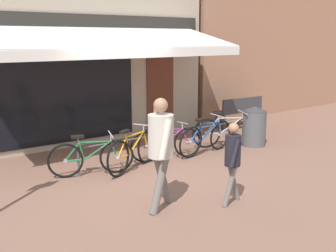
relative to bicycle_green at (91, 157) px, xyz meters
The scene contains 13 objects.
ground_plane 1.02m from the bicycle_green, ahead, with size 160.00×160.00×0.00m, color brown.
shop_front 4.63m from the bicycle_green, 72.18° to the left, with size 7.10×4.94×5.60m.
neighbour_building 10.13m from the bicycle_green, 26.17° to the left, with size 7.50×4.00×6.59m.
bike_rack_rail 1.84m from the bicycle_green, ahead, with size 4.21×0.04×0.57m.
bicycle_green is the anchor object (origin of this frame).
bicycle_orange 0.87m from the bicycle_green, 10.78° to the right, with size 1.66×0.81×0.87m.
bicycle_purple 1.82m from the bicycle_green, ahead, with size 1.67×0.55×0.82m.
bicycle_blue 2.82m from the bicycle_green, ahead, with size 1.76×0.52×0.88m.
bicycle_silver 3.67m from the bicycle_green, ahead, with size 1.64×0.80×0.86m.
pedestrian_adult 2.21m from the bicycle_green, 86.89° to the right, with size 0.60×0.67×1.76m.
pedestrian_child 2.90m from the bicycle_green, 66.84° to the right, with size 0.48×0.35×1.34m.
litter_bin 4.31m from the bicycle_green, ahead, with size 0.59×0.59×0.98m.
park_bench 5.98m from the bicycle_green, 14.82° to the left, with size 1.62×0.51×0.87m.
Camera 1 is at (-4.53, -6.93, 2.61)m, focal length 45.00 mm.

